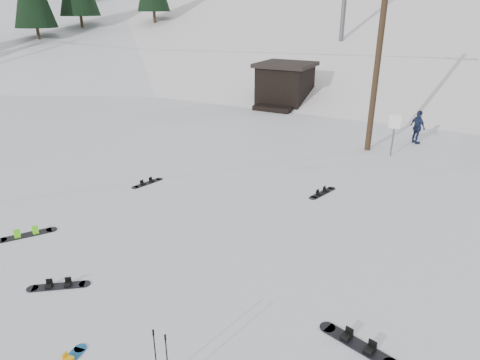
% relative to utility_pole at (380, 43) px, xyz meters
% --- Properties ---
extents(ground, '(200.00, 200.00, 0.00)m').
position_rel_utility_pole_xyz_m(ground, '(-2.00, -14.00, -4.68)').
color(ground, white).
rests_on(ground, ground).
extents(ski_slope, '(60.00, 85.24, 65.97)m').
position_rel_utility_pole_xyz_m(ski_slope, '(-2.00, 41.00, -16.68)').
color(ski_slope, white).
rests_on(ski_slope, ground).
extents(ridge_left, '(47.54, 95.03, 58.38)m').
position_rel_utility_pole_xyz_m(ridge_left, '(-38.00, 34.00, -15.68)').
color(ridge_left, white).
rests_on(ridge_left, ground).
extents(treeline_left, '(20.00, 64.00, 10.00)m').
position_rel_utility_pole_xyz_m(treeline_left, '(-36.00, 26.00, -4.68)').
color(treeline_left, black).
rests_on(treeline_left, ground).
extents(treeline_crest, '(50.00, 6.00, 10.00)m').
position_rel_utility_pole_xyz_m(treeline_crest, '(-2.00, 72.00, -4.68)').
color(treeline_crest, black).
rests_on(treeline_crest, ski_slope).
extents(utility_pole, '(2.00, 0.26, 9.00)m').
position_rel_utility_pole_xyz_m(utility_pole, '(0.00, 0.00, 0.00)').
color(utility_pole, '#3A2819').
rests_on(utility_pole, ground).
extents(trail_sign, '(0.50, 0.09, 1.85)m').
position_rel_utility_pole_xyz_m(trail_sign, '(1.10, -0.42, -3.41)').
color(trail_sign, '#595B60').
rests_on(trail_sign, ground).
extents(lift_hut, '(3.40, 4.10, 2.75)m').
position_rel_utility_pole_xyz_m(lift_hut, '(-7.00, 6.94, -3.32)').
color(lift_hut, black).
rests_on(lift_hut, ground).
extents(ski_poles, '(0.33, 0.09, 1.21)m').
position_rel_utility_pole_xyz_m(ski_poles, '(-0.16, -15.03, -4.06)').
color(ski_poles, black).
rests_on(ski_poles, ground).
extents(board_scatter_a, '(1.22, 0.98, 0.10)m').
position_rel_utility_pole_xyz_m(board_scatter_a, '(-4.12, -13.88, -4.65)').
color(board_scatter_a, black).
rests_on(board_scatter_a, ground).
extents(board_scatter_b, '(0.53, 1.31, 0.09)m').
position_rel_utility_pole_xyz_m(board_scatter_b, '(-6.34, -7.92, -4.66)').
color(board_scatter_b, black).
rests_on(board_scatter_b, ground).
extents(board_scatter_c, '(1.04, 1.40, 0.11)m').
position_rel_utility_pole_xyz_m(board_scatter_c, '(-6.91, -12.61, -4.65)').
color(board_scatter_c, black).
rests_on(board_scatter_c, ground).
extents(board_scatter_d, '(1.66, 0.72, 0.12)m').
position_rel_utility_pole_xyz_m(board_scatter_d, '(2.58, -12.47, -4.65)').
color(board_scatter_d, black).
rests_on(board_scatter_d, ground).
extents(board_scatter_f, '(0.60, 1.39, 0.10)m').
position_rel_utility_pole_xyz_m(board_scatter_f, '(-0.29, -5.74, -4.65)').
color(board_scatter_f, black).
rests_on(board_scatter_f, ground).
extents(skier_navy, '(0.95, 0.93, 1.60)m').
position_rel_utility_pole_xyz_m(skier_navy, '(1.82, 2.05, -3.88)').
color(skier_navy, '#1C2947').
rests_on(skier_navy, ground).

